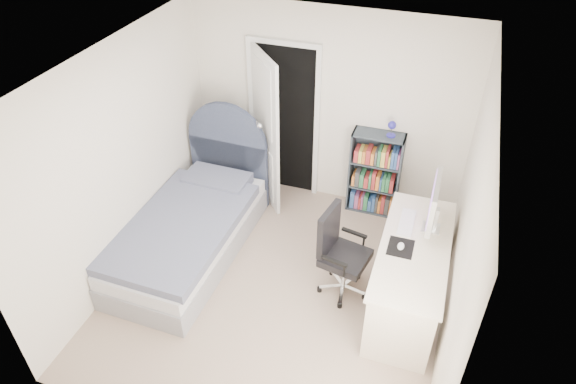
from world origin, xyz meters
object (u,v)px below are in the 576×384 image
(nightstand, at_px, (228,170))
(office_chair, at_px, (338,248))
(floor_lamp, at_px, (259,173))
(bookcase, at_px, (375,177))
(desk, at_px, (410,273))
(bed, at_px, (192,227))

(nightstand, distance_m, office_chair, 2.14)
(floor_lamp, xyz_separation_m, bookcase, (1.39, 0.40, -0.00))
(office_chair, bearing_deg, floor_lamp, 140.24)
(nightstand, bearing_deg, bookcase, 8.81)
(desk, bearing_deg, nightstand, 155.16)
(nightstand, bearing_deg, bed, -87.69)
(nightstand, relative_size, bookcase, 0.44)
(bed, height_order, bookcase, bed)
(nightstand, height_order, floor_lamp, floor_lamp)
(nightstand, distance_m, bookcase, 1.90)
(nightstand, xyz_separation_m, office_chair, (1.78, -1.18, 0.18))
(nightstand, relative_size, desk, 0.35)
(desk, distance_m, office_chair, 0.75)
(bed, height_order, desk, bed)
(nightstand, height_order, bookcase, bookcase)
(floor_lamp, bearing_deg, office_chair, -39.76)
(bed, relative_size, bookcase, 1.74)
(desk, bearing_deg, bookcase, 113.83)
(office_chair, bearing_deg, desk, 0.99)
(office_chair, bearing_deg, bookcase, 86.10)
(nightstand, distance_m, desk, 2.78)
(bed, xyz_separation_m, office_chair, (1.73, -0.07, 0.24))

